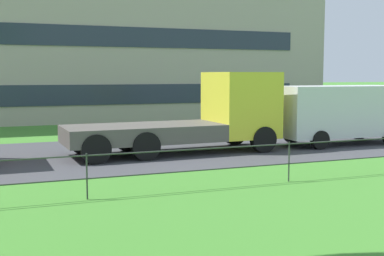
# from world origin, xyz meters

# --- Properties ---
(street_strip) EXTENTS (80.00, 7.86, 0.01)m
(street_strip) POSITION_xyz_m (0.00, 16.60, 0.00)
(street_strip) COLOR #424247
(street_strip) RESTS_ON ground
(park_fence) EXTENTS (35.11, 0.04, 1.00)m
(park_fence) POSITION_xyz_m (-0.00, 10.57, 0.67)
(park_fence) COLOR #333833
(park_fence) RESTS_ON ground
(flatbed_truck_far_left) EXTENTS (7.36, 2.61, 2.75)m
(flatbed_truck_far_left) POSITION_xyz_m (2.46, 16.01, 1.22)
(flatbed_truck_far_left) COLOR yellow
(flatbed_truck_far_left) RESTS_ON ground
(panel_van_far_right) EXTENTS (5.02, 2.15, 2.24)m
(panel_van_far_right) POSITION_xyz_m (8.05, 15.80, 1.27)
(panel_van_far_right) COLOR silver
(panel_van_far_right) RESTS_ON ground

